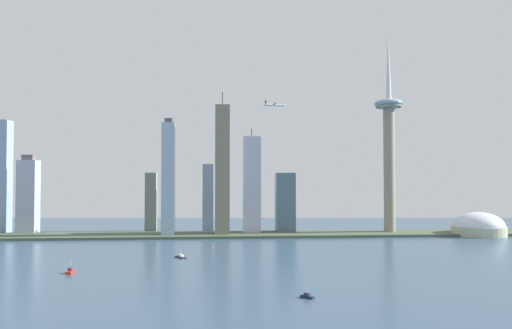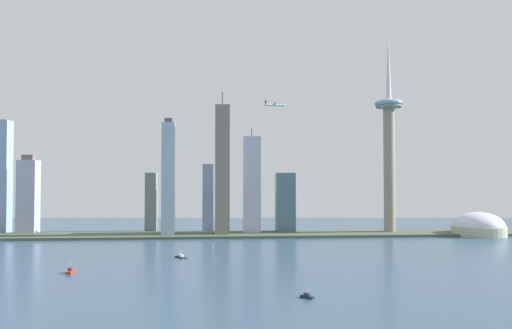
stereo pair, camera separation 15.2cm
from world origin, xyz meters
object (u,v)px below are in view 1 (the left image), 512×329
boat_3 (71,271)px  airplane (275,105)px  skyscraper_0 (252,186)px  skyscraper_8 (168,179)px  skyscraper_3 (151,202)px  skyscraper_4 (4,177)px  boat_1 (181,257)px  channel_buoy_2 (212,246)px  observation_tower (389,139)px  skyscraper_7 (28,196)px  stadium_dome (479,227)px  skyscraper_9 (208,198)px  skyscraper_6 (285,203)px  boat_5 (307,296)px  skyscraper_1 (287,209)px  skyscraper_5 (222,170)px

boat_3 → airplane: bearing=143.9°
skyscraper_0 → skyscraper_8: size_ratio=0.93×
skyscraper_3 → skyscraper_4: skyscraper_4 is taller
boat_1 → channel_buoy_2: size_ratio=6.36×
observation_tower → skyscraper_0: observation_tower is taller
skyscraper_7 → boat_1: size_ratio=6.99×
stadium_dome → airplane: 332.66m
skyscraper_9 → boat_3: size_ratio=6.34×
stadium_dome → channel_buoy_2: 377.15m
skyscraper_3 → channel_buoy_2: 216.12m
stadium_dome → skyscraper_6: skyscraper_6 is taller
observation_tower → skyscraper_9: bearing=167.2°
skyscraper_9 → boat_3: 346.75m
boat_3 → observation_tower: bearing=124.3°
skyscraper_7 → skyscraper_8: 205.44m
skyscraper_6 → boat_1: skyscraper_6 is taller
skyscraper_3 → boat_5: 464.62m
skyscraper_0 → skyscraper_6: skyscraper_0 is taller
boat_3 → channel_buoy_2: bearing=139.6°
skyscraper_7 → skyscraper_8: bearing=-13.1°
boat_3 → skyscraper_6: bearing=140.4°
skyscraper_0 → skyscraper_4: (-354.66, 43.76, 12.51)m
skyscraper_0 → skyscraper_3: 161.08m
boat_1 → skyscraper_8: bearing=-22.4°
skyscraper_8 → channel_buoy_2: skyscraper_8 is taller
stadium_dome → channel_buoy_2: size_ratio=28.49×
boat_5 → boat_1: bearing=167.7°
skyscraper_3 → skyscraper_7: skyscraper_7 is taller
skyscraper_1 → boat_3: bearing=-125.1°
observation_tower → skyscraper_8: size_ratio=1.83×
stadium_dome → skyscraper_6: 268.14m
skyscraper_6 → skyscraper_0: bearing=-172.3°
skyscraper_4 → airplane: (390.79, -16.58, 105.94)m
skyscraper_3 → skyscraper_5: bearing=-35.9°
skyscraper_1 → airplane: size_ratio=2.00×
stadium_dome → skyscraper_5: skyscraper_5 is taller
observation_tower → boat_1: observation_tower is taller
skyscraper_5 → channel_buoy_2: skyscraper_5 is taller
skyscraper_3 → skyscraper_6: skyscraper_3 is taller
skyscraper_1 → boat_3: (-224.93, -319.69, -31.30)m
skyscraper_9 → boat_3: bearing=-108.1°
skyscraper_6 → boat_3: skyscraper_6 is taller
skyscraper_0 → skyscraper_7: skyscraper_0 is taller
boat_1 → skyscraper_4: bearing=16.0°
skyscraper_3 → skyscraper_6: bearing=-15.3°
skyscraper_3 → airplane: 235.22m
skyscraper_0 → skyscraper_7: (-312.66, 22.94, -15.25)m
channel_buoy_2 → skyscraper_4: bearing=149.9°
skyscraper_4 → skyscraper_9: bearing=1.6°
boat_1 → skyscraper_1: bearing=-61.6°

